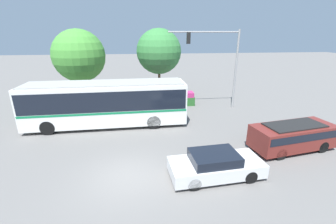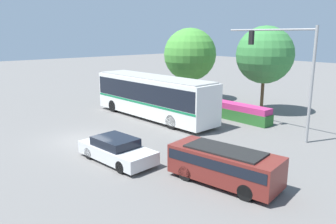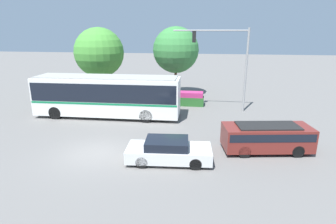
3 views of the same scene
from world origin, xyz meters
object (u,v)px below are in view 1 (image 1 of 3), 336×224
object	(u,v)px
suv_left_lane	(293,135)
city_bus	(106,101)
sedan_foreground	(215,165)
street_tree_left	(79,56)
traffic_light_pole	(221,57)
street_tree_centre	(159,52)

from	to	relation	value
suv_left_lane	city_bus	bearing A→B (deg)	146.44
city_bus	suv_left_lane	world-z (taller)	city_bus
sedan_foreground	street_tree_left	xyz separation A→B (m)	(-9.39, 14.62, 3.88)
sedan_foreground	suv_left_lane	world-z (taller)	suv_left_lane
city_bus	traffic_light_pole	xyz separation A→B (m)	(9.56, 3.09, 2.81)
city_bus	suv_left_lane	xyz separation A→B (m)	(11.34, -5.12, -0.93)
street_tree_left	street_tree_centre	size ratio (longest dim) A/B	0.99
city_bus	traffic_light_pole	bearing A→B (deg)	-163.53
suv_left_lane	street_tree_left	size ratio (longest dim) A/B	0.73
traffic_light_pole	city_bus	bearing A→B (deg)	17.91
suv_left_lane	street_tree_left	world-z (taller)	street_tree_left
traffic_light_pole	sedan_foreground	bearing A→B (deg)	70.84
traffic_light_pole	street_tree_centre	world-z (taller)	street_tree_centre
city_bus	street_tree_centre	distance (m)	9.69
sedan_foreground	city_bus	bearing A→B (deg)	125.10
sedan_foreground	traffic_light_pole	world-z (taller)	traffic_light_pole
city_bus	street_tree_centre	size ratio (longest dim) A/B	1.63
suv_left_lane	street_tree_left	bearing A→B (deg)	130.40
sedan_foreground	suv_left_lane	size ratio (longest dim) A/B	0.89
street_tree_left	street_tree_centre	xyz separation A→B (m)	(7.96, 0.64, 0.30)
city_bus	street_tree_left	xyz separation A→B (m)	(-3.41, 7.41, 2.62)
traffic_light_pole	street_tree_centre	distance (m)	7.05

